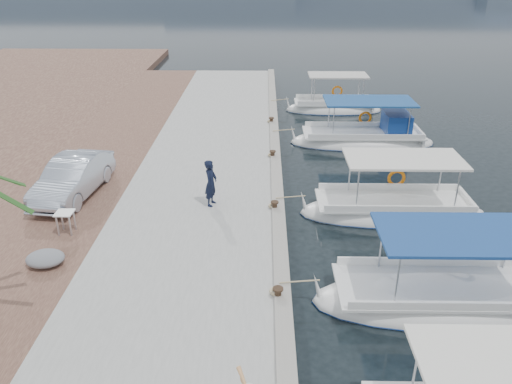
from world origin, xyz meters
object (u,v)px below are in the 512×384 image
at_px(fishing_caique_b, 442,300).
at_px(parked_car, 73,178).
at_px(fishing_caique_c, 392,212).
at_px(fishing_caique_e, 333,109).
at_px(fishing_caique_d, 364,140).
at_px(fisherman, 211,183).

bearing_deg(fishing_caique_b, parked_car, 154.70).
distance_m(fishing_caique_c, fishing_caique_e, 13.48).
xyz_separation_m(fishing_caique_c, parked_car, (-11.71, 0.44, 1.08)).
bearing_deg(fishing_caique_e, fishing_caique_d, -81.99).
bearing_deg(fishing_caique_c, fishing_caique_d, 87.49).
distance_m(fishing_caique_d, fishing_caique_e, 5.88).
bearing_deg(fishing_caique_e, fisherman, -113.87).
relative_size(fishing_caique_d, fishing_caique_e, 1.25).
height_order(fishing_caique_d, fishing_caique_e, same).
relative_size(fishing_caique_b, fisherman, 4.17).
relative_size(fishing_caique_c, parked_car, 1.57).
relative_size(fishing_caique_d, parked_car, 1.67).
bearing_deg(fishing_caique_d, fishing_caique_e, 98.01).
relative_size(fishing_caique_d, fisherman, 4.26).
height_order(fishing_caique_c, fisherman, fishing_caique_c).
height_order(fishing_caique_d, fisherman, fishing_caique_d).
xyz_separation_m(fishing_caique_b, fishing_caique_c, (-0.16, 5.17, 0.00)).
height_order(fishing_caique_c, parked_car, fishing_caique_c).
bearing_deg(fishing_caique_e, fishing_caique_b, -88.02).
xyz_separation_m(fishing_caique_d, fisherman, (-6.89, -7.91, 1.16)).
bearing_deg(fishing_caique_d, fishing_caique_b, -90.79).
bearing_deg(parked_car, fishing_caique_e, 56.15).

